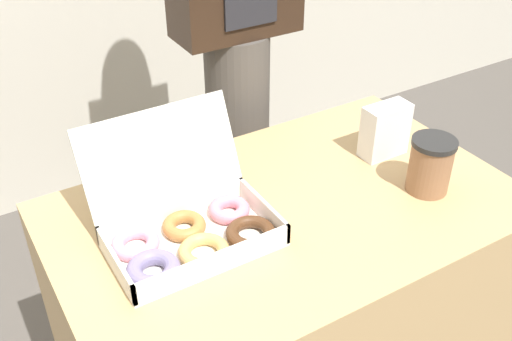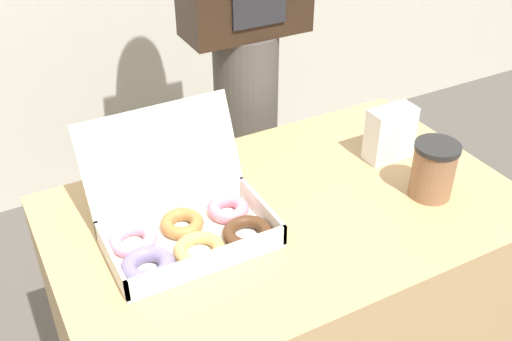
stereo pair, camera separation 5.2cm
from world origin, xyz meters
name	(u,v)px [view 1 (the left image)]	position (x,y,z in m)	size (l,w,h in m)	color
table	(284,316)	(0.00, 0.00, 0.35)	(1.04, 0.64, 0.71)	tan
donut_box	(188,228)	(-0.24, 0.00, 0.75)	(0.35, 0.30, 0.23)	white
coffee_cup	(430,165)	(0.31, -0.11, 0.78)	(0.10, 0.10, 0.13)	#8C6042
napkin_holder	(385,130)	(0.32, 0.06, 0.78)	(0.12, 0.06, 0.14)	silver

